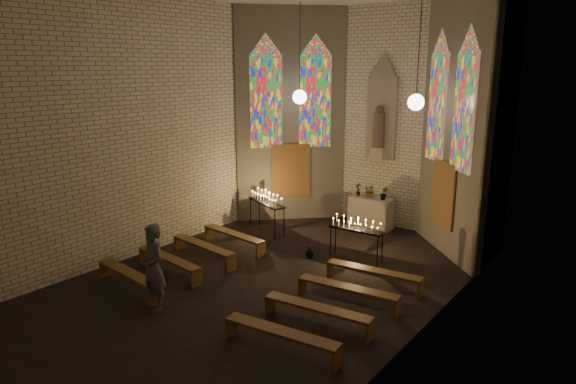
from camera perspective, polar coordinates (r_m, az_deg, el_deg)
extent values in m
plane|color=black|center=(12.74, -2.69, -9.98)|extent=(12.00, 12.00, 0.00)
cube|color=beige|center=(16.78, 10.47, 8.03)|extent=(8.00, 0.02, 7.00)
cube|color=beige|center=(14.63, -15.10, 6.94)|extent=(0.02, 12.00, 7.00)
cube|color=beige|center=(9.73, 15.58, 3.60)|extent=(0.02, 12.00, 7.00)
cube|color=beige|center=(17.16, 0.24, 8.38)|extent=(2.72, 2.72, 7.00)
cube|color=beige|center=(14.57, 17.97, 6.72)|extent=(2.72, 2.72, 7.00)
cube|color=#4C3F8C|center=(16.86, -2.44, 9.98)|extent=(0.78, 0.78, 3.00)
cube|color=#4C3F8C|center=(17.10, 3.05, 10.02)|extent=(0.78, 0.78, 3.00)
cube|color=#4C3F8C|center=(15.19, 16.24, 9.01)|extent=(0.78, 0.78, 3.00)
cube|color=#4C3F8C|center=(13.73, 18.99, 8.34)|extent=(0.78, 0.78, 3.00)
cube|color=brown|center=(17.26, 0.32, 2.37)|extent=(0.95, 0.95, 1.80)
cube|color=brown|center=(14.81, 16.86, -0.18)|extent=(0.95, 0.95, 1.80)
cube|color=gray|center=(16.71, 10.35, 8.01)|extent=(1.00, 0.12, 2.60)
cone|color=gray|center=(16.63, 10.60, 13.67)|extent=(1.00, 1.00, 0.80)
cube|color=#BAAB97|center=(16.73, 9.97, 4.23)|extent=(0.45, 0.30, 0.40)
cylinder|color=brown|center=(16.63, 10.07, 6.78)|extent=(0.36, 0.36, 1.10)
sphere|color=brown|center=(16.56, 10.17, 9.01)|extent=(0.26, 0.26, 0.26)
sphere|color=white|center=(16.08, 1.30, 10.51)|extent=(0.44, 0.44, 0.44)
cylinder|color=black|center=(16.06, 1.33, 15.50)|extent=(0.02, 0.02, 2.80)
sphere|color=white|center=(14.21, 14.03, 9.65)|extent=(0.44, 0.44, 0.44)
cylinder|color=black|center=(14.18, 14.37, 15.30)|extent=(0.02, 0.02, 2.80)
cube|color=#BAAB97|center=(16.87, 9.18, -2.29)|extent=(1.40, 0.60, 1.00)
imported|color=#4C723F|center=(16.90, 7.82, 0.31)|extent=(0.27, 0.22, 0.43)
imported|color=#4C723F|center=(16.69, 9.12, 0.10)|extent=(0.43, 0.38, 0.44)
imported|color=#4C723F|center=(16.49, 10.61, -0.16)|extent=(0.28, 0.25, 0.43)
imported|color=#4C723F|center=(14.19, 2.43, -6.56)|extent=(0.28, 0.28, 0.39)
cube|color=black|center=(16.07, -2.40, -1.19)|extent=(1.72, 0.99, 0.05)
cylinder|color=black|center=(16.81, -4.17, -2.29)|extent=(0.03, 0.03, 0.95)
cylinder|color=black|center=(15.47, -1.46, -3.69)|extent=(0.03, 0.03, 0.95)
cylinder|color=black|center=(16.95, -3.22, -2.14)|extent=(0.03, 0.03, 0.95)
cylinder|color=black|center=(15.63, -0.46, -3.51)|extent=(0.03, 0.03, 0.95)
cube|color=black|center=(13.92, 7.60, -4.15)|extent=(1.52, 0.41, 0.05)
cylinder|color=black|center=(14.26, 4.74, -5.51)|extent=(0.03, 0.03, 0.85)
cylinder|color=black|center=(13.65, 9.91, -6.58)|extent=(0.03, 0.03, 0.85)
cylinder|color=black|center=(14.49, 5.31, -5.20)|extent=(0.03, 0.03, 0.85)
cylinder|color=black|center=(13.90, 10.41, -6.23)|extent=(0.03, 0.03, 0.85)
cube|color=#543718|center=(14.94, -6.05, -4.65)|extent=(2.35, 0.59, 0.06)
cube|color=#543718|center=(15.85, -8.71, -4.44)|extent=(0.09, 0.33, 0.42)
cube|color=#543718|center=(14.21, -3.02, -6.47)|extent=(0.09, 0.33, 0.42)
cube|color=#543718|center=(12.48, 9.51, -8.59)|extent=(2.35, 0.59, 0.06)
cube|color=#543718|center=(12.97, 4.74, -8.55)|extent=(0.09, 0.33, 0.42)
cube|color=#543718|center=(12.25, 14.50, -10.37)|extent=(0.09, 0.33, 0.42)
cube|color=#543718|center=(14.14, -9.37, -5.85)|extent=(2.35, 0.59, 0.06)
cube|color=#543718|center=(15.08, -11.97, -5.54)|extent=(0.09, 0.33, 0.42)
cube|color=#543718|center=(13.38, -6.35, -7.87)|extent=(0.09, 0.33, 0.42)
cube|color=#543718|center=(11.51, 6.68, -10.48)|extent=(2.35, 0.59, 0.06)
cube|color=#543718|center=(12.05, 1.64, -10.32)|extent=(0.09, 0.33, 0.42)
cube|color=#543718|center=(11.24, 12.07, -12.51)|extent=(0.09, 0.33, 0.42)
cube|color=#543718|center=(13.40, -13.09, -7.17)|extent=(2.35, 0.59, 0.06)
cube|color=#543718|center=(14.38, -15.58, -6.74)|extent=(0.09, 0.33, 0.42)
cube|color=#543718|center=(12.60, -10.14, -9.42)|extent=(0.09, 0.33, 0.42)
cube|color=#543718|center=(10.59, 3.30, -12.69)|extent=(2.35, 0.59, 0.06)
cube|color=#543718|center=(11.19, -2.01, -12.34)|extent=(0.09, 0.33, 0.42)
cube|color=#543718|center=(10.28, 9.12, -15.03)|extent=(0.09, 0.33, 0.42)
cube|color=#543718|center=(12.73, -17.26, -8.60)|extent=(2.35, 0.59, 0.06)
cube|color=#543718|center=(13.75, -19.56, -8.02)|extent=(0.09, 0.33, 0.42)
cube|color=#543718|center=(11.90, -14.43, -11.12)|extent=(0.09, 0.33, 0.42)
cube|color=#543718|center=(9.72, -0.77, -15.24)|extent=(2.35, 0.59, 0.06)
cube|color=#543718|center=(10.39, -6.31, -14.62)|extent=(0.09, 0.33, 0.42)
cube|color=#543718|center=(9.37, 5.49, -18.01)|extent=(0.09, 0.33, 0.42)
imported|color=#504E59|center=(11.42, -14.73, -8.12)|extent=(0.80, 0.62, 1.93)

